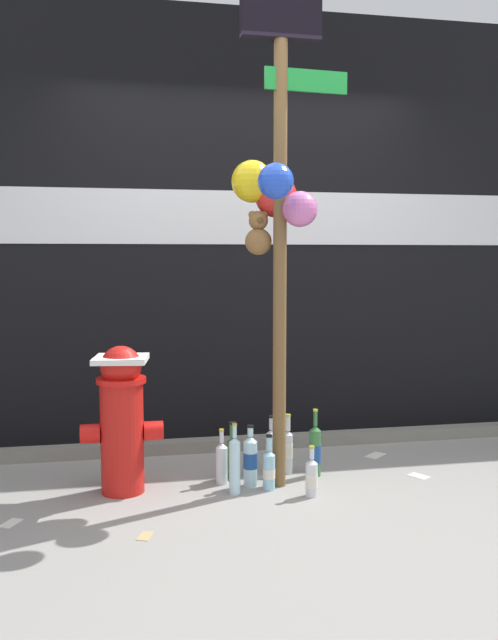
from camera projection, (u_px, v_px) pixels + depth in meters
name	position (u px, v px, depth m)	size (l,w,h in m)	color
ground_plane	(289.00, 499.00, 3.66)	(14.00, 14.00, 0.00)	gray
building_wall	(241.00, 227.00, 4.92)	(10.00, 0.21, 3.04)	black
curb_strip	(252.00, 442.00, 4.64)	(8.00, 0.12, 0.08)	slate
memorial_post	(275.00, 173.00, 3.74)	(0.64, 0.53, 2.84)	brown
fire_hydrant	(122.00, 416.00, 3.74)	(0.45, 0.32, 0.82)	red
bottle_0	(269.00, 469.00, 3.81)	(0.07, 0.07, 0.31)	#93CCE0
bottle_1	(222.00, 462.00, 3.91)	(0.07, 0.07, 0.32)	silver
bottle_2	(250.00, 460.00, 3.86)	(0.08, 0.08, 0.35)	#B2DBEA
bottle_3	(315.00, 451.00, 4.05)	(0.07, 0.07, 0.40)	#337038
bottle_4	(312.00, 477.00, 3.70)	(0.07, 0.07, 0.28)	silver
bottle_5	(235.00, 465.00, 3.73)	(0.06, 0.06, 0.40)	#B2DBEA
bottle_6	(272.00, 450.00, 4.11)	(0.07, 0.07, 0.35)	silver
bottle_7	(288.00, 450.00, 4.09)	(0.06, 0.06, 0.36)	silver
bottle_8	(233.00, 455.00, 4.01)	(0.08, 0.08, 0.34)	#337038
litter_0	(419.00, 476.00, 4.05)	(0.12, 0.08, 0.01)	silver
litter_1	(145.00, 536.00, 3.18)	(0.11, 0.06, 0.01)	tan
litter_2	(376.00, 455.00, 4.47)	(0.15, 0.08, 0.01)	silver
litter_3	(11.00, 523.00, 3.33)	(0.07, 0.12, 0.01)	silver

